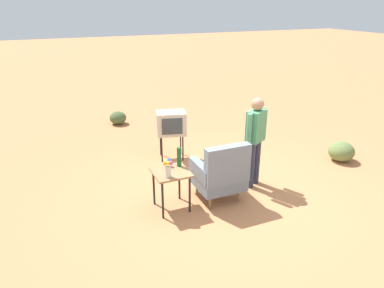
# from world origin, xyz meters

# --- Properties ---
(ground_plane) EXTENTS (60.00, 60.00, 0.00)m
(ground_plane) POSITION_xyz_m (0.00, 0.00, 0.00)
(ground_plane) COLOR #C17A4C
(armchair) EXTENTS (0.78, 0.78, 1.06)m
(armchair) POSITION_xyz_m (0.24, 0.08, 0.50)
(armchair) COLOR #937047
(armchair) RESTS_ON ground
(side_table) EXTENTS (0.56, 0.56, 0.66)m
(side_table) POSITION_xyz_m (1.09, 0.01, 0.56)
(side_table) COLOR black
(side_table) RESTS_ON ground
(tv_on_stand) EXTENTS (0.69, 0.57, 1.03)m
(tv_on_stand) POSITION_xyz_m (0.40, -1.87, 0.78)
(tv_on_stand) COLOR black
(tv_on_stand) RESTS_ON ground
(person_standing) EXTENTS (0.51, 0.37, 1.64)m
(person_standing) POSITION_xyz_m (-0.55, -0.16, 0.94)
(person_standing) COLOR #2D3347
(person_standing) RESTS_ON ground
(bottle_wine_green) EXTENTS (0.07, 0.07, 0.32)m
(bottle_wine_green) POSITION_xyz_m (0.90, -0.13, 0.82)
(bottle_wine_green) COLOR #1E5623
(bottle_wine_green) RESTS_ON side_table
(soda_can_blue) EXTENTS (0.07, 0.07, 0.12)m
(soda_can_blue) POSITION_xyz_m (1.05, -0.18, 0.72)
(soda_can_blue) COLOR blue
(soda_can_blue) RESTS_ON side_table
(flower_vase) EXTENTS (0.14, 0.10, 0.27)m
(flower_vase) POSITION_xyz_m (1.19, 0.17, 0.81)
(flower_vase) COLOR silver
(flower_vase) RESTS_ON side_table
(shrub_near) EXTENTS (0.53, 0.53, 0.41)m
(shrub_near) POSITION_xyz_m (-2.84, -0.33, 0.21)
(shrub_near) COLOR olive
(shrub_near) RESTS_ON ground
(shrub_mid) EXTENTS (0.45, 0.45, 0.35)m
(shrub_mid) POSITION_xyz_m (0.97, -4.58, 0.17)
(shrub_mid) COLOR #475B33
(shrub_mid) RESTS_ON ground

